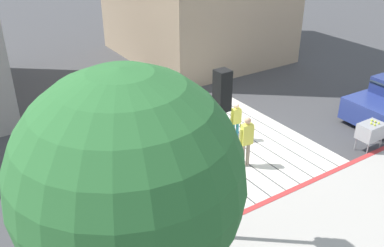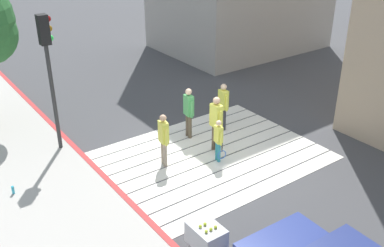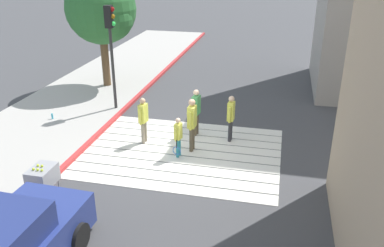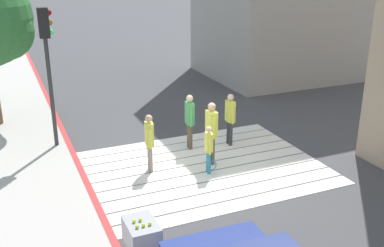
% 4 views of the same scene
% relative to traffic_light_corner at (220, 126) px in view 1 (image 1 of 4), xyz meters
% --- Properties ---
extents(ground_plane, '(120.00, 120.00, 0.00)m').
position_rel_traffic_light_corner_xyz_m(ground_plane, '(3.58, -3.04, -3.04)').
color(ground_plane, '#424244').
extents(crosswalk_stripes, '(6.40, 4.90, 0.01)m').
position_rel_traffic_light_corner_xyz_m(crosswalk_stripes, '(3.58, -3.04, -3.03)').
color(crosswalk_stripes, silver).
rests_on(crosswalk_stripes, ground).
extents(sidewalk_west, '(4.80, 40.00, 0.12)m').
position_rel_traffic_light_corner_xyz_m(sidewalk_west, '(-2.02, -3.04, -2.98)').
color(sidewalk_west, '#ADA8A0').
rests_on(sidewalk_west, ground).
extents(curb_painted, '(0.16, 40.00, 0.13)m').
position_rel_traffic_light_corner_xyz_m(curb_painted, '(0.33, -3.04, -2.97)').
color(curb_painted, '#BC3333').
rests_on(curb_painted, ground).
extents(traffic_light_corner, '(0.39, 0.28, 4.24)m').
position_rel_traffic_light_corner_xyz_m(traffic_light_corner, '(0.00, 0.00, 0.00)').
color(traffic_light_corner, '#2D2D2D').
rests_on(traffic_light_corner, ground).
extents(street_tree, '(3.20, 3.20, 5.32)m').
position_rel_traffic_light_corner_xyz_m(street_tree, '(-1.53, 2.74, 0.59)').
color(street_tree, brown).
rests_on(street_tree, ground).
extents(tennis_ball_cart, '(0.56, 0.80, 1.02)m').
position_rel_traffic_light_corner_xyz_m(tennis_ball_cart, '(0.68, -6.51, -2.34)').
color(tennis_ball_cart, '#99999E').
rests_on(tennis_ball_cart, ground).
extents(pedestrian_adult_lead, '(0.26, 0.47, 1.63)m').
position_rel_traffic_light_corner_xyz_m(pedestrian_adult_lead, '(2.13, -2.63, -2.09)').
color(pedestrian_adult_lead, gray).
rests_on(pedestrian_adult_lead, ground).
extents(pedestrian_adult_trailing, '(0.23, 0.49, 1.65)m').
position_rel_traffic_light_corner_xyz_m(pedestrian_adult_trailing, '(5.00, -1.83, -2.07)').
color(pedestrian_adult_trailing, '#333338').
rests_on(pedestrian_adult_trailing, ground).
extents(pedestrian_adult_side, '(0.25, 0.53, 1.81)m').
position_rel_traffic_light_corner_xyz_m(pedestrian_adult_side, '(3.87, -2.85, -1.98)').
color(pedestrian_adult_side, brown).
rests_on(pedestrian_adult_side, ground).
extents(pedestrian_teen_behind, '(0.27, 0.50, 1.71)m').
position_rel_traffic_light_corner_xyz_m(pedestrian_teen_behind, '(3.74, -1.61, -2.04)').
color(pedestrian_teen_behind, brown).
rests_on(pedestrian_teen_behind, ground).
extents(pedestrian_child_with_racket, '(0.28, 0.43, 1.35)m').
position_rel_traffic_light_corner_xyz_m(pedestrian_child_with_racket, '(3.54, -3.39, -2.28)').
color(pedestrian_child_with_racket, teal).
rests_on(pedestrian_child_with_racket, ground).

